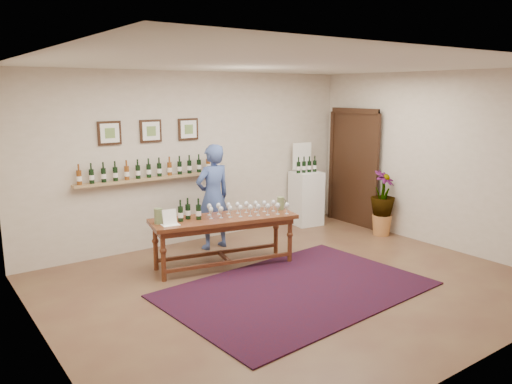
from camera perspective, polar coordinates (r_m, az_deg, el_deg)
ground at (r=6.67m, az=4.07°, el=-10.42°), size 6.00×6.00×0.00m
room_shell at (r=9.09m, az=6.96°, el=2.74°), size 6.00×6.00×6.00m
rug at (r=6.48m, az=4.73°, el=-11.03°), size 3.40×2.40×0.02m
tasting_table at (r=7.13m, az=-3.69°, el=-3.71°), size 2.16×1.07×0.73m
table_glasses at (r=7.19m, az=-1.46°, el=-1.92°), size 1.29×0.73×0.18m
table_bottles at (r=6.95m, az=-7.70°, el=-1.88°), size 0.33×0.23×0.32m
pitcher_left at (r=6.83m, az=-11.09°, el=-2.71°), size 0.17×0.17×0.21m
pitcher_right at (r=7.50m, az=2.83°, el=-1.29°), size 0.14×0.14×0.19m
menu_card at (r=6.75m, az=-9.85°, el=-2.85°), size 0.25×0.20×0.21m
display_pedestal at (r=9.45m, az=5.75°, el=-0.72°), size 0.56×0.56×1.00m
pedestal_bottles at (r=9.29m, az=5.81°, el=3.19°), size 0.32×0.12×0.31m
info_sign at (r=9.47m, az=5.27°, el=4.11°), size 0.40×0.07×0.55m
potted_plant at (r=8.95m, az=14.28°, el=-1.24°), size 0.66×0.66×0.98m
person at (r=7.93m, az=-4.93°, el=-0.57°), size 0.63×0.44×1.68m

